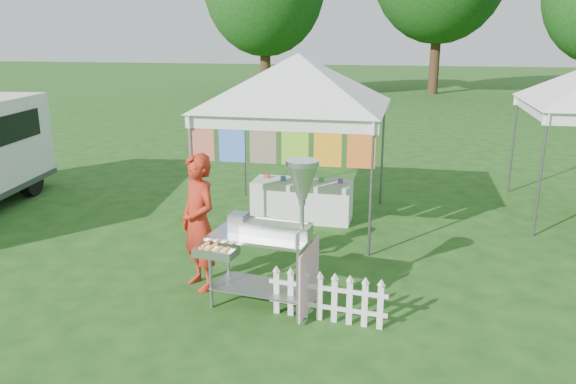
# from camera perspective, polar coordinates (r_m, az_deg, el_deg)

# --- Properties ---
(ground) EXTENTS (120.00, 120.00, 0.00)m
(ground) POSITION_cam_1_polar(r_m,az_deg,el_deg) (7.20, -4.81, -11.60)
(ground) COLOR #1B4313
(ground) RESTS_ON ground
(canopy_main) EXTENTS (4.24, 4.24, 3.45)m
(canopy_main) POSITION_cam_1_polar(r_m,az_deg,el_deg) (9.79, 1.02, 13.87)
(canopy_main) COLOR #59595E
(canopy_main) RESTS_ON ground
(donut_cart) EXTENTS (1.45, 0.90, 1.90)m
(donut_cart) POSITION_cam_1_polar(r_m,az_deg,el_deg) (6.72, -1.27, -3.20)
(donut_cart) COLOR gray
(donut_cart) RESTS_ON ground
(vendor) EXTENTS (0.79, 0.77, 1.83)m
(vendor) POSITION_cam_1_polar(r_m,az_deg,el_deg) (7.47, -9.06, -3.07)
(vendor) COLOR #B22816
(vendor) RESTS_ON ground
(picket_fence) EXTENTS (1.44, 0.16, 0.56)m
(picket_fence) POSITION_cam_1_polar(r_m,az_deg,el_deg) (6.75, 3.98, -10.78)
(picket_fence) COLOR white
(picket_fence) RESTS_ON ground
(display_table) EXTENTS (1.80, 0.70, 0.72)m
(display_table) POSITION_cam_1_polar(r_m,az_deg,el_deg) (10.33, 1.45, -0.82)
(display_table) COLOR white
(display_table) RESTS_ON ground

